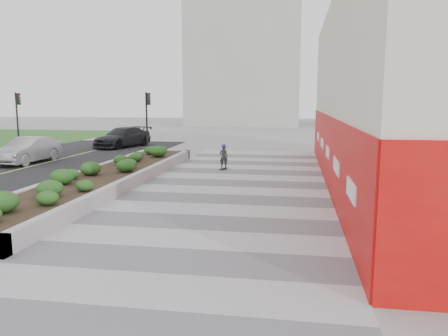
% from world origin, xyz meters
% --- Properties ---
extents(ground, '(160.00, 160.00, 0.00)m').
position_xyz_m(ground, '(0.00, 0.00, 0.00)').
color(ground, gray).
rests_on(ground, ground).
extents(walkway, '(8.00, 36.00, 0.01)m').
position_xyz_m(walkway, '(0.00, 3.00, 0.01)').
color(walkway, '#A8A8AD').
rests_on(walkway, ground).
extents(building, '(6.04, 24.08, 8.00)m').
position_xyz_m(building, '(6.98, 8.98, 3.98)').
color(building, beige).
rests_on(building, ground).
extents(planter, '(3.00, 18.00, 0.90)m').
position_xyz_m(planter, '(-5.50, 7.00, 0.42)').
color(planter, '#9E9EA0').
rests_on(planter, ground).
extents(traffic_signal_near, '(0.33, 0.28, 4.20)m').
position_xyz_m(traffic_signal_near, '(-7.23, 17.50, 2.76)').
color(traffic_signal_near, black).
rests_on(traffic_signal_near, ground).
extents(traffic_signal_far, '(0.33, 0.28, 4.20)m').
position_xyz_m(traffic_signal_far, '(-16.43, 17.00, 2.76)').
color(traffic_signal_far, black).
rests_on(traffic_signal_far, ground).
extents(distant_bldg_north_l, '(16.00, 12.00, 20.00)m').
position_xyz_m(distant_bldg_north_l, '(-5.00, 55.00, 10.00)').
color(distant_bldg_north_l, '#ADAAA3').
rests_on(distant_bldg_north_l, ground).
extents(distant_bldg_north_r, '(14.00, 10.00, 24.00)m').
position_xyz_m(distant_bldg_north_r, '(15.00, 60.00, 12.00)').
color(distant_bldg_north_r, '#ADAAA3').
rests_on(distant_bldg_north_r, ground).
extents(manhole_cover, '(0.44, 0.44, 0.01)m').
position_xyz_m(manhole_cover, '(0.50, 3.00, 0.00)').
color(manhole_cover, '#595654').
rests_on(manhole_cover, ground).
extents(skateboarder, '(0.47, 0.74, 1.38)m').
position_xyz_m(skateboarder, '(-1.15, 11.94, 0.70)').
color(skateboarder, beige).
rests_on(skateboarder, ground).
extents(car_silver, '(1.79, 4.68, 1.52)m').
position_xyz_m(car_silver, '(-12.90, 12.57, 0.76)').
color(car_silver, '#A4A5AB').
rests_on(car_silver, ground).
extents(car_dark, '(3.74, 5.76, 1.55)m').
position_xyz_m(car_dark, '(-10.91, 22.00, 0.78)').
color(car_dark, black).
rests_on(car_dark, ground).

